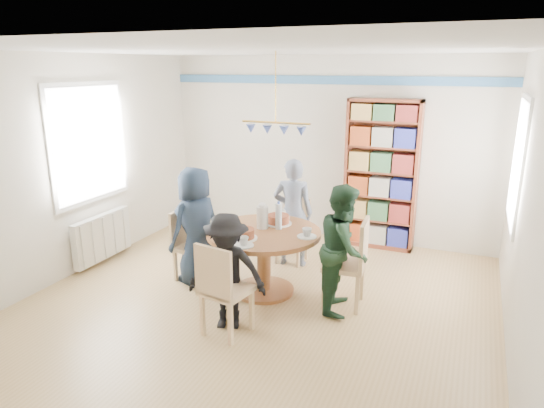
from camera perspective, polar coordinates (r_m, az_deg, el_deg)
The scene contains 14 objects.
ground at distance 5.50m, azimuth -1.66°, elevation -11.66°, with size 5.00×5.00×0.00m, color tan.
room_shell at distance 5.84m, azimuth -0.57°, elevation 7.10°, with size 5.00×5.00×5.00m.
radiator at distance 6.86m, azimuth -19.32°, elevation -3.67°, with size 0.12×1.00×0.60m.
dining_table at distance 5.55m, azimuth -0.96°, elevation -5.06°, with size 1.30×1.30×0.75m.
chair_left at distance 6.03m, azimuth -9.92°, elevation -4.36°, with size 0.41×0.41×0.87m.
chair_right at distance 5.30m, azimuth 9.42°, elevation -6.46°, with size 0.47×0.47×0.99m.
chair_far at distance 6.50m, azimuth 2.60°, elevation -2.68°, with size 0.39×0.39×0.86m.
chair_near at distance 4.70m, azimuth -5.99°, elevation -9.61°, with size 0.49×0.49×0.96m.
person_left at distance 5.85m, azimuth -8.92°, elevation -2.53°, with size 0.69×0.45×1.42m, color #192638.
person_right at distance 5.19m, azimuth 8.45°, elevation -5.18°, with size 0.67×0.52×1.38m, color #19331F.
person_far at distance 6.29m, azimuth 2.46°, elevation -1.02°, with size 0.52×0.34×1.43m, color gray.
person_near at distance 4.83m, azimuth -5.30°, elevation -7.93°, with size 0.77×0.44×1.19m, color black.
bookshelf at distance 7.03m, azimuth 12.71°, elevation 3.20°, with size 1.01×0.30×2.12m.
tableware at distance 5.50m, azimuth -1.12°, elevation -2.35°, with size 1.24×1.24×0.33m.
Camera 1 is at (2.04, -4.42, 2.55)m, focal length 32.00 mm.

